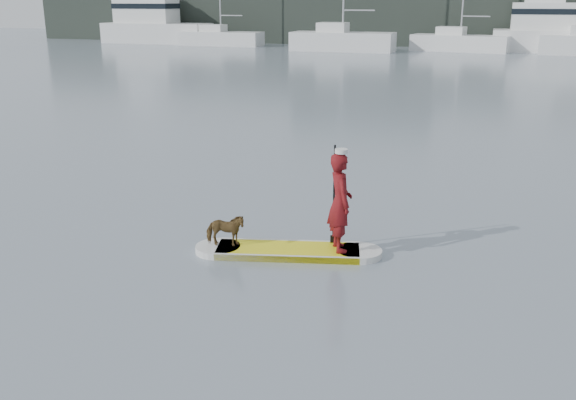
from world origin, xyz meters
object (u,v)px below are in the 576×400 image
(paddler, at_px, (340,202))
(motor_yacht_b, at_px, (152,22))
(paddleboard, at_px, (288,251))
(sailboat_c, at_px, (342,40))
(sailboat_d, at_px, (459,41))
(dog, at_px, (225,230))
(motor_yacht_a, at_px, (556,30))
(sailboat_b, at_px, (220,37))

(paddler, xyz_separation_m, motor_yacht_b, (-31.29, 48.05, 1.01))
(paddleboard, bearing_deg, sailboat_c, 88.73)
(sailboat_d, bearing_deg, paddleboard, -79.93)
(dog, bearing_deg, paddler, -90.51)
(dog, distance_m, motor_yacht_b, 56.74)
(paddleboard, height_order, motor_yacht_b, motor_yacht_b)
(motor_yacht_a, bearing_deg, paddleboard, -99.34)
(paddleboard, xyz_separation_m, paddler, (0.87, 0.22, 0.92))
(sailboat_d, distance_m, motor_yacht_b, 29.85)
(sailboat_b, bearing_deg, motor_yacht_b, 171.00)
(paddleboard, relative_size, sailboat_c, 0.26)
(sailboat_c, bearing_deg, dog, -78.43)
(paddleboard, xyz_separation_m, sailboat_b, (-22.46, 46.94, 0.75))
(sailboat_b, relative_size, sailboat_d, 0.99)
(paddler, bearing_deg, sailboat_b, -1.76)
(dog, bearing_deg, motor_yacht_a, -23.90)
(sailboat_c, bearing_deg, sailboat_d, 17.07)
(paddler, bearing_deg, sailboat_d, -26.48)
(motor_yacht_a, relative_size, motor_yacht_b, 1.01)
(paddler, distance_m, motor_yacht_b, 57.35)
(motor_yacht_b, bearing_deg, motor_yacht_a, 1.06)
(paddler, relative_size, motor_yacht_a, 0.16)
(sailboat_d, bearing_deg, sailboat_c, -153.78)
(sailboat_d, xyz_separation_m, motor_yacht_b, (-29.80, 1.10, 1.15))
(paddleboard, relative_size, sailboat_d, 0.27)
(paddler, bearing_deg, dog, 75.78)
(paddleboard, relative_size, sailboat_b, 0.28)
(paddleboard, distance_m, motor_yacht_b, 57.09)
(paddler, relative_size, sailboat_c, 0.14)
(motor_yacht_b, bearing_deg, paddleboard, -57.30)
(paddler, distance_m, sailboat_d, 46.98)
(dog, distance_m, sailboat_b, 51.83)
(sailboat_d, height_order, motor_yacht_a, sailboat_d)
(dog, distance_m, motor_yacht_a, 49.59)
(paddler, relative_size, sailboat_b, 0.15)
(sailboat_b, distance_m, motor_yacht_b, 8.15)
(paddleboard, height_order, dog, dog)
(paddler, bearing_deg, motor_yacht_b, 4.77)
(motor_yacht_b, bearing_deg, paddler, -56.45)
(dog, relative_size, sailboat_d, 0.06)
(paddler, distance_m, dog, 2.08)
(sailboat_b, bearing_deg, sailboat_c, -11.57)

